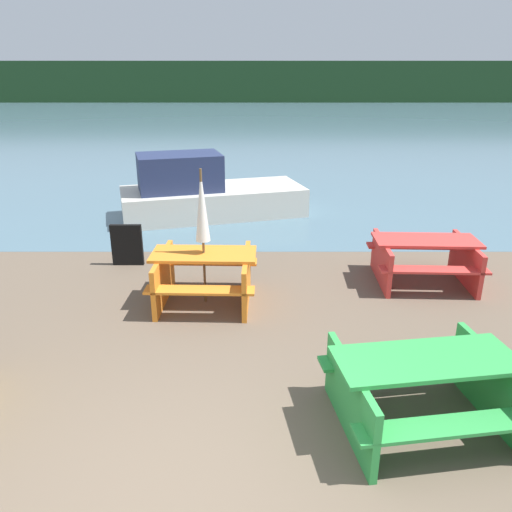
# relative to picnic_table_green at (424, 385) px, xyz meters

# --- Properties ---
(ground_plane) EXTENTS (60.00, 60.00, 0.00)m
(ground_plane) POSITION_rel_picnic_table_green_xyz_m (-2.32, -1.06, -0.45)
(ground_plane) COLOR brown
(water) EXTENTS (60.00, 50.00, 0.00)m
(water) POSITION_rel_picnic_table_green_xyz_m (-2.32, 29.96, -0.46)
(water) COLOR slate
(water) RESTS_ON ground_plane
(far_treeline) EXTENTS (80.00, 1.60, 4.00)m
(far_treeline) POSITION_rel_picnic_table_green_xyz_m (-2.32, 49.96, 1.55)
(far_treeline) COLOR #1E3D1E
(far_treeline) RESTS_ON water
(picnic_table_green) EXTENTS (1.93, 1.62, 0.76)m
(picnic_table_green) POSITION_rel_picnic_table_green_xyz_m (0.00, 0.00, 0.00)
(picnic_table_green) COLOR green
(picnic_table_green) RESTS_ON ground_plane
(picnic_table_orange) EXTENTS (1.57, 1.42, 0.78)m
(picnic_table_orange) POSITION_rel_picnic_table_green_xyz_m (-2.39, 2.79, 0.01)
(picnic_table_orange) COLOR orange
(picnic_table_orange) RESTS_ON ground_plane
(picnic_table_red) EXTENTS (1.70, 1.45, 0.75)m
(picnic_table_red) POSITION_rel_picnic_table_green_xyz_m (1.12, 3.53, -0.01)
(picnic_table_red) COLOR red
(picnic_table_red) RESTS_ON ground_plane
(umbrella_white) EXTENTS (0.21, 0.21, 2.02)m
(umbrella_white) POSITION_rel_picnic_table_green_xyz_m (-2.39, 2.79, 1.02)
(umbrella_white) COLOR brown
(umbrella_white) RESTS_ON ground_plane
(boat) EXTENTS (4.56, 2.80, 1.49)m
(boat) POSITION_rel_picnic_table_green_xyz_m (-2.85, 7.50, 0.08)
(boat) COLOR beige
(boat) RESTS_ON water
(signboard) EXTENTS (0.55, 0.08, 0.75)m
(signboard) POSITION_rel_picnic_table_green_xyz_m (-3.92, 4.29, -0.08)
(signboard) COLOR black
(signboard) RESTS_ON ground_plane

